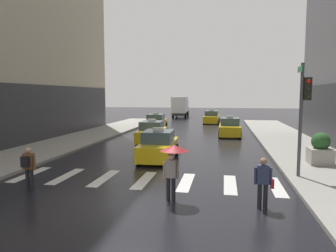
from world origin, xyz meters
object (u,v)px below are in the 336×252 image
(traffic_light_pole, at_px, (304,104))
(pedestrian_with_backpack, at_px, (28,165))
(taxi_third, at_px, (230,128))
(taxi_fourth, at_px, (156,122))
(taxi_fifth, at_px, (212,118))
(planter_near_corner, at_px, (320,150))
(box_truck, at_px, (180,106))
(pedestrian_with_handbag, at_px, (263,180))
(taxi_lead, at_px, (159,146))
(taxi_second, at_px, (152,133))
(pedestrian_with_umbrella, at_px, (173,157))

(traffic_light_pole, relative_size, pedestrian_with_backpack, 2.91)
(taxi_third, relative_size, taxi_fourth, 0.99)
(taxi_fifth, height_order, planter_near_corner, taxi_fifth)
(box_truck, relative_size, pedestrian_with_backpack, 4.61)
(taxi_fourth, distance_m, box_truck, 18.25)
(box_truck, relative_size, pedestrian_with_handbag, 4.61)
(taxi_fourth, bearing_deg, pedestrian_with_backpack, -90.38)
(taxi_fifth, bearing_deg, planter_near_corner, -74.94)
(taxi_lead, height_order, pedestrian_with_backpack, taxi_lead)
(pedestrian_with_handbag, bearing_deg, box_truck, 101.71)
(taxi_third, bearing_deg, box_truck, 108.78)
(pedestrian_with_backpack, bearing_deg, taxi_third, 66.14)
(taxi_lead, relative_size, taxi_fourth, 1.01)
(taxi_second, height_order, pedestrian_with_backpack, taxi_second)
(taxi_lead, height_order, box_truck, box_truck)
(taxi_second, height_order, box_truck, box_truck)
(taxi_second, bearing_deg, pedestrian_with_handbag, -63.00)
(traffic_light_pole, distance_m, taxi_third, 14.60)
(taxi_lead, relative_size, box_truck, 0.61)
(taxi_third, bearing_deg, pedestrian_with_backpack, -113.86)
(box_truck, bearing_deg, taxi_fifth, -61.31)
(pedestrian_with_umbrella, height_order, pedestrian_with_handbag, pedestrian_with_umbrella)
(taxi_second, distance_m, pedestrian_with_umbrella, 13.54)
(pedestrian_with_umbrella, relative_size, pedestrian_with_backpack, 1.18)
(taxi_third, height_order, taxi_fifth, same)
(taxi_lead, bearing_deg, planter_near_corner, -3.61)
(traffic_light_pole, distance_m, pedestrian_with_umbrella, 6.39)
(taxi_fourth, bearing_deg, planter_near_corner, -52.52)
(box_truck, distance_m, pedestrian_with_handbag, 41.17)
(taxi_lead, relative_size, pedestrian_with_handbag, 2.80)
(taxi_fifth, bearing_deg, box_truck, 118.69)
(taxi_lead, relative_size, taxi_fifth, 1.00)
(taxi_lead, xyz_separation_m, pedestrian_with_handbag, (4.89, -7.09, 0.21))
(taxi_lead, xyz_separation_m, taxi_second, (-1.83, 6.12, 0.00))
(taxi_lead, bearing_deg, traffic_light_pole, -24.90)
(taxi_third, relative_size, planter_near_corner, 2.84)
(taxi_second, bearing_deg, taxi_fifth, 77.13)
(taxi_fifth, relative_size, box_truck, 0.61)
(planter_near_corner, bearing_deg, pedestrian_with_backpack, -153.11)
(taxi_second, xyz_separation_m, pedestrian_with_handbag, (6.73, -13.21, 0.21))
(taxi_second, xyz_separation_m, pedestrian_with_backpack, (-1.80, -12.76, 0.25))
(pedestrian_with_backpack, xyz_separation_m, pedestrian_with_handbag, (8.52, -0.44, -0.04))
(planter_near_corner, bearing_deg, taxi_fourth, 127.48)
(taxi_third, xyz_separation_m, taxi_fifth, (-2.07, 12.25, 0.00))
(taxi_fifth, relative_size, pedestrian_with_umbrella, 2.38)
(taxi_fourth, bearing_deg, traffic_light_pole, -60.28)
(taxi_third, bearing_deg, planter_near_corner, -69.40)
(taxi_lead, xyz_separation_m, taxi_fifth, (2.06, 23.14, 0.00))
(box_truck, height_order, pedestrian_with_handbag, box_truck)
(taxi_second, distance_m, pedestrian_with_handbag, 14.82)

